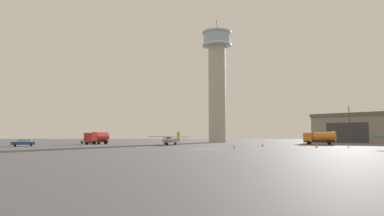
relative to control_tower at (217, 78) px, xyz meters
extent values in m
plane|color=#545456|center=(-2.64, -56.66, -20.71)|extent=(400.00, 400.00, 0.00)
cylinder|color=#B2AD9E|center=(0.00, 0.00, -5.02)|extent=(5.51, 5.51, 31.37)
cylinder|color=silver|center=(0.00, 0.00, 10.97)|extent=(9.45, 9.45, 0.60)
cylinder|color=#99B7C6|center=(0.00, 0.00, 13.05)|extent=(8.69, 8.69, 3.56)
cylinder|color=silver|center=(0.00, 0.00, 15.08)|extent=(9.45, 9.45, 0.50)
cylinder|color=#38383D|center=(0.00, 0.00, 17.33)|extent=(0.16, 0.16, 4.00)
cube|color=gray|center=(46.41, 6.64, -16.65)|extent=(31.68, 31.90, 8.10)
cube|color=#625C52|center=(46.41, 6.64, -12.10)|extent=(32.53, 32.74, 1.00)
cube|color=#38383A|center=(39.25, -2.60, -17.67)|extent=(9.69, 7.56, 6.08)
cylinder|color=white|center=(-10.41, -34.16, -19.54)|extent=(4.59, 5.45, 1.19)
cone|color=#38383D|center=(-12.37, -31.62, -19.54)|extent=(1.18, 1.19, 0.83)
cube|color=#38383D|center=(-12.37, -31.62, -19.54)|extent=(0.11, 0.10, 1.82)
cube|color=white|center=(-10.58, -33.94, -18.85)|extent=(8.44, 6.98, 0.19)
cylinder|color=gold|center=(-9.37, -33.00, -19.24)|extent=(0.79, 0.64, 1.30)
cylinder|color=gold|center=(-11.79, -34.87, -19.24)|extent=(0.79, 0.64, 1.30)
cube|color=#99B7C6|center=(-11.11, -33.26, -19.21)|extent=(1.39, 1.41, 0.67)
cone|color=white|center=(-8.44, -36.71, -19.44)|extent=(1.52, 1.60, 0.89)
cube|color=gold|center=(-8.44, -36.71, -18.68)|extent=(0.73, 0.90, 1.63)
cube|color=white|center=(-8.44, -36.71, -19.30)|extent=(2.80, 2.43, 0.10)
cylinder|color=black|center=(-11.81, -32.35, -20.42)|extent=(0.55, 0.48, 0.57)
cylinder|color=black|center=(-9.46, -33.67, -20.42)|extent=(0.55, 0.48, 0.57)
cylinder|color=black|center=(-11.12, -34.96, -20.42)|extent=(0.55, 0.48, 0.57)
cube|color=#38383D|center=(23.58, -27.91, -20.09)|extent=(6.97, 5.02, 0.24)
cube|color=orange|center=(21.40, -26.68, -18.97)|extent=(2.83, 2.97, 2.00)
cube|color=#99B7C6|center=(20.60, -26.23, -18.57)|extent=(1.03, 1.75, 1.00)
cylinder|color=orange|center=(24.56, -28.46, -18.87)|extent=(5.18, 4.22, 2.20)
cylinder|color=black|center=(20.95, -27.62, -20.21)|extent=(0.73, 1.01, 1.00)
cylinder|color=black|center=(21.97, -25.81, -20.21)|extent=(0.73, 1.01, 1.00)
cylinder|color=black|center=(24.89, -29.84, -20.21)|extent=(0.73, 1.01, 1.00)
cylinder|color=black|center=(25.91, -28.02, -20.21)|extent=(0.73, 1.01, 1.00)
cube|color=#38383D|center=(-28.96, -28.88, -20.09)|extent=(3.91, 6.96, 0.24)
cube|color=red|center=(-29.73, -31.17, -18.97)|extent=(2.80, 2.53, 1.99)
cube|color=#99B7C6|center=(-30.01, -32.01, -18.57)|extent=(1.90, 0.71, 1.00)
cylinder|color=red|center=(-28.61, -27.85, -18.86)|extent=(3.54, 5.00, 2.21)
cylinder|color=black|center=(-28.72, -31.45, -20.21)|extent=(1.04, 0.58, 1.00)
cylinder|color=black|center=(-30.70, -30.78, -20.21)|extent=(1.04, 0.58, 1.00)
cylinder|color=black|center=(-27.32, -27.31, -20.21)|extent=(1.04, 0.58, 1.00)
cylinder|color=black|center=(-29.30, -26.64, -20.21)|extent=(1.04, 0.58, 1.00)
cube|color=#B7BABF|center=(-33.86, -21.81, -20.11)|extent=(4.41, 2.90, 0.55)
cube|color=#99B7C6|center=(-33.67, -21.88, -19.59)|extent=(2.65, 2.18, 0.50)
cylinder|color=black|center=(-35.39, -22.14, -20.39)|extent=(0.37, 0.66, 0.64)
cylinder|color=black|center=(-34.90, -20.64, -20.39)|extent=(0.37, 0.66, 0.64)
cylinder|color=black|center=(-32.83, -22.98, -20.39)|extent=(0.37, 0.66, 0.64)
cylinder|color=black|center=(-32.34, -21.49, -20.39)|extent=(0.37, 0.66, 0.64)
cube|color=#2847A8|center=(-37.29, -45.86, -20.11)|extent=(4.56, 3.39, 0.55)
cube|color=#99B7C6|center=(-37.10, -45.78, -19.59)|extent=(2.81, 2.45, 0.50)
cylinder|color=black|center=(-38.20, -47.19, -20.39)|extent=(0.43, 0.65, 0.64)
cylinder|color=black|center=(-38.89, -45.71, -20.39)|extent=(0.43, 0.65, 0.64)
cylinder|color=black|center=(-35.69, -46.02, -20.39)|extent=(0.43, 0.65, 0.64)
cylinder|color=black|center=(-36.38, -44.54, -20.39)|extent=(0.43, 0.65, 0.64)
cylinder|color=#38383D|center=(35.43, -14.78, -15.82)|extent=(0.18, 0.18, 9.78)
sphere|color=#F9E5B2|center=(35.43, -14.78, -10.71)|extent=(0.44, 0.44, 0.44)
cube|color=black|center=(2.48, -53.07, -20.69)|extent=(0.36, 0.36, 0.04)
cone|color=orange|center=(2.48, -53.07, -20.40)|extent=(0.30, 0.30, 0.54)
cylinder|color=white|center=(2.48, -53.07, -20.37)|extent=(0.21, 0.21, 0.08)
cube|color=black|center=(17.01, -47.97, -20.69)|extent=(0.36, 0.36, 0.04)
cone|color=orange|center=(17.01, -47.97, -20.33)|extent=(0.30, 0.30, 0.67)
cylinder|color=white|center=(17.01, -47.97, -20.30)|extent=(0.21, 0.21, 0.08)
cube|color=black|center=(8.48, -42.33, -20.69)|extent=(0.36, 0.36, 0.04)
cone|color=orange|center=(8.48, -42.33, -20.36)|extent=(0.30, 0.30, 0.60)
cylinder|color=white|center=(8.48, -42.33, -20.33)|extent=(0.21, 0.21, 0.08)
camera|label=1|loc=(-0.45, -108.25, -18.79)|focal=31.54mm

